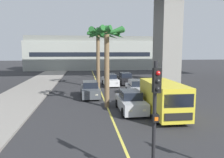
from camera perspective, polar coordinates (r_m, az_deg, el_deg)
lane_stripe_center at (r=24.34m, az=-3.06°, el=-3.26°), size 0.14×56.00×0.01m
pier_building_backdrop at (r=54.05m, az=-5.57°, el=6.80°), size 30.94×8.04×8.09m
car_queue_front at (r=16.24m, az=4.97°, el=-6.09°), size 1.86×4.11×1.56m
car_queue_second at (r=21.22m, az=-5.82°, el=-2.90°), size 1.92×4.14×1.56m
car_queue_third at (r=29.62m, az=3.60°, el=0.04°), size 1.86×4.11×1.56m
car_queue_fourth at (r=22.28m, az=6.59°, el=-2.42°), size 1.91×4.14×1.56m
car_queue_fifth at (r=28.06m, az=-0.46°, el=-0.35°), size 1.95×4.16×1.56m
delivery_van at (r=15.34m, az=13.46°, el=-4.89°), size 2.21×5.27×2.36m
traffic_light_median_near at (r=6.95m, az=11.45°, el=-7.59°), size 0.24×0.37×4.20m
palm_tree_near_median at (r=26.36m, az=-3.78°, el=9.68°), size 2.75×2.78×7.00m
palm_tree_mid_median at (r=16.97m, az=-1.39°, el=10.07°), size 2.98×2.99×6.49m
palm_tree_far_median at (r=36.66m, az=-3.87°, el=11.23°), size 3.05×3.06×8.45m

